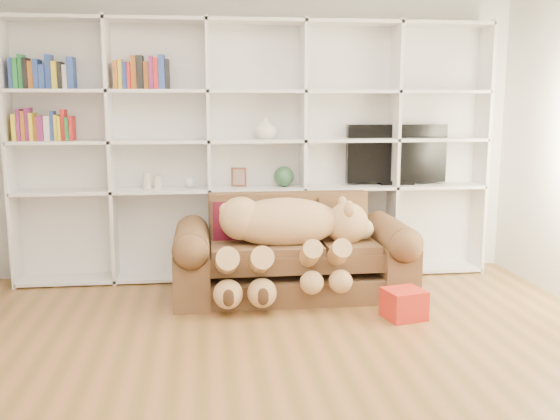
{
  "coord_description": "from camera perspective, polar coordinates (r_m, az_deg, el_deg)",
  "views": [
    {
      "loc": [
        -0.49,
        -3.49,
        1.64
      ],
      "look_at": [
        0.14,
        1.63,
        0.76
      ],
      "focal_mm": 40.0,
      "sensor_mm": 36.0,
      "label": 1
    }
  ],
  "objects": [
    {
      "name": "figurine_tall",
      "position": [
        5.86,
        -12.07,
        2.64
      ],
      "size": [
        0.09,
        0.09,
        0.15
      ],
      "primitive_type": "cylinder",
      "rotation": [
        0.0,
        0.0,
        0.27
      ],
      "color": "beige",
      "rests_on": "bookshelf"
    },
    {
      "name": "floor",
      "position": [
        3.89,
        0.92,
        -15.25
      ],
      "size": [
        5.0,
        5.0,
        0.0
      ],
      "primitive_type": "plane",
      "color": "brown",
      "rests_on": "ground"
    },
    {
      "name": "throw_pillow",
      "position": [
        5.45,
        -4.24,
        -1.19
      ],
      "size": [
        0.37,
        0.21,
        0.38
      ],
      "primitive_type": "cube",
      "rotation": [
        -0.24,
        0.0,
        -0.02
      ],
      "color": "#520E21",
      "rests_on": "sofa"
    },
    {
      "name": "gift_box",
      "position": [
        4.95,
        11.26,
        -8.42
      ],
      "size": [
        0.34,
        0.33,
        0.23
      ],
      "primitive_type": "cube",
      "rotation": [
        0.0,
        0.0,
        0.24
      ],
      "color": "red",
      "rests_on": "floor"
    },
    {
      "name": "green_vase",
      "position": [
        5.88,
        0.36,
        3.08
      ],
      "size": [
        0.19,
        0.19,
        0.19
      ],
      "primitive_type": "sphere",
      "color": "#2F5B3A",
      "rests_on": "bookshelf"
    },
    {
      "name": "tv",
      "position": [
        6.15,
        10.59,
        4.97
      ],
      "size": [
        0.98,
        0.18,
        0.58
      ],
      "color": "black",
      "rests_on": "bookshelf"
    },
    {
      "name": "figurine_short",
      "position": [
        5.85,
        -11.14,
        2.52
      ],
      "size": [
        0.08,
        0.08,
        0.12
      ],
      "primitive_type": "cylinder",
      "rotation": [
        0.0,
        0.0,
        0.21
      ],
      "color": "beige",
      "rests_on": "bookshelf"
    },
    {
      "name": "teddy_bear",
      "position": [
        5.19,
        0.57,
        -2.12
      ],
      "size": [
        1.4,
        0.8,
        0.81
      ],
      "rotation": [
        0.0,
        0.0,
        -0.14
      ],
      "color": "tan",
      "rests_on": "sofa"
    },
    {
      "name": "wall_back",
      "position": [
        6.02,
        -2.35,
        6.94
      ],
      "size": [
        5.0,
        0.02,
        2.7
      ],
      "primitive_type": "cube",
      "color": "silver",
      "rests_on": "floor"
    },
    {
      "name": "sofa",
      "position": [
        5.42,
        1.15,
        -4.39
      ],
      "size": [
        2.02,
        0.87,
        0.85
      ],
      "color": "brown",
      "rests_on": "floor"
    },
    {
      "name": "wall_front",
      "position": [
        1.14,
        18.75,
        -5.54
      ],
      "size": [
        5.0,
        0.02,
        2.7
      ],
      "primitive_type": "cube",
      "color": "silver",
      "rests_on": "floor"
    },
    {
      "name": "picture_frame",
      "position": [
        5.84,
        -3.79,
        3.03
      ],
      "size": [
        0.14,
        0.06,
        0.18
      ],
      "primitive_type": "cube",
      "rotation": [
        0.0,
        0.0,
        -0.28
      ],
      "color": "brown",
      "rests_on": "bookshelf"
    },
    {
      "name": "shelf_vase",
      "position": [
        5.83,
        -1.34,
        7.55
      ],
      "size": [
        0.24,
        0.24,
        0.21
      ],
      "primitive_type": "imported",
      "rotation": [
        0.0,
        0.0,
        -0.19
      ],
      "color": "silver",
      "rests_on": "bookshelf"
    },
    {
      "name": "bookshelf",
      "position": [
        5.87,
        -4.59,
        6.41
      ],
      "size": [
        4.43,
        0.35,
        2.4
      ],
      "color": "white",
      "rests_on": "floor"
    },
    {
      "name": "snow_globe",
      "position": [
        5.84,
        -8.23,
        2.5
      ],
      "size": [
        0.1,
        0.1,
        0.1
      ],
      "primitive_type": "sphere",
      "color": "silver",
      "rests_on": "bookshelf"
    }
  ]
}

